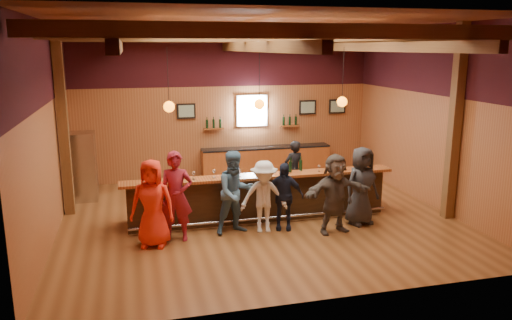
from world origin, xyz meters
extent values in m
plane|color=brown|center=(0.00, 0.00, 0.00)|extent=(9.00, 9.00, 0.00)
cube|color=brown|center=(0.00, 4.00, 2.25)|extent=(9.00, 0.04, 4.50)
cube|color=brown|center=(0.00, -4.00, 2.25)|extent=(9.00, 0.04, 4.50)
cube|color=brown|center=(-4.50, 0.00, 2.25)|extent=(0.04, 8.00, 4.50)
cube|color=brown|center=(4.50, 0.00, 2.25)|extent=(0.04, 8.00, 4.50)
cube|color=brown|center=(0.00, 0.00, 4.50)|extent=(9.00, 8.00, 0.04)
cube|color=black|center=(0.00, 3.98, 3.65)|extent=(9.00, 0.01, 1.70)
cube|color=black|center=(-4.48, 0.00, 3.65)|extent=(0.01, 8.00, 1.70)
cube|color=black|center=(4.48, 0.00, 3.65)|extent=(0.01, 8.00, 1.70)
cube|color=brown|center=(-4.35, 1.50, 2.25)|extent=(0.22, 0.22, 4.50)
cube|color=brown|center=(4.35, -1.00, 2.25)|extent=(0.22, 0.22, 4.50)
cube|color=brown|center=(0.00, -3.00, 4.20)|extent=(8.80, 0.20, 0.25)
cube|color=brown|center=(0.00, -1.00, 4.20)|extent=(8.80, 0.20, 0.25)
cube|color=brown|center=(0.00, 1.00, 4.20)|extent=(8.80, 0.20, 0.25)
cube|color=brown|center=(0.00, 3.00, 4.20)|extent=(8.80, 0.20, 0.25)
cube|color=brown|center=(-3.00, 0.00, 3.95)|extent=(0.18, 7.80, 0.22)
cube|color=brown|center=(0.00, 0.00, 3.95)|extent=(0.18, 7.80, 0.22)
cube|color=brown|center=(3.00, 0.00, 3.95)|extent=(0.18, 7.80, 0.22)
cube|color=black|center=(0.00, 0.00, 0.53)|extent=(6.00, 0.60, 1.05)
cube|color=brown|center=(0.00, -0.18, 1.08)|extent=(6.30, 0.50, 0.06)
cube|color=black|center=(0.00, 0.38, 0.93)|extent=(6.00, 0.48, 0.05)
cube|color=black|center=(0.00, 0.38, 0.45)|extent=(6.00, 0.48, 0.90)
cube|color=silver|center=(2.00, 0.38, 0.88)|extent=(0.45, 0.40, 0.14)
cube|color=silver|center=(2.50, 0.38, 0.88)|extent=(0.45, 0.40, 0.14)
cylinder|color=silver|center=(0.00, -0.42, 0.15)|extent=(6.00, 0.06, 0.06)
cube|color=brown|center=(1.20, 3.72, 0.45)|extent=(4.00, 0.50, 0.90)
cube|color=black|center=(1.20, 3.72, 0.93)|extent=(4.00, 0.52, 0.05)
cube|color=silver|center=(0.80, 3.95, 2.05)|extent=(0.95, 0.08, 0.95)
cube|color=white|center=(0.80, 3.90, 2.05)|extent=(0.78, 0.01, 0.78)
cube|color=black|center=(-1.20, 3.94, 2.10)|extent=(0.55, 0.04, 0.45)
cube|color=silver|center=(-1.20, 3.92, 2.10)|extent=(0.45, 0.01, 0.35)
cube|color=black|center=(2.60, 3.94, 2.10)|extent=(0.55, 0.04, 0.45)
cube|color=silver|center=(2.60, 3.92, 2.10)|extent=(0.45, 0.01, 0.35)
cube|color=black|center=(3.60, 3.94, 2.10)|extent=(0.55, 0.04, 0.45)
cube|color=silver|center=(3.60, 3.92, 2.10)|extent=(0.45, 0.01, 0.35)
cube|color=brown|center=(-0.40, 3.88, 1.55)|extent=(0.60, 0.18, 0.04)
cylinder|color=black|center=(-0.60, 3.88, 1.70)|extent=(0.07, 0.07, 0.26)
cylinder|color=black|center=(-0.40, 3.88, 1.70)|extent=(0.07, 0.07, 0.26)
cylinder|color=black|center=(-0.20, 3.88, 1.70)|extent=(0.07, 0.07, 0.26)
cube|color=brown|center=(2.00, 3.88, 1.55)|extent=(0.60, 0.18, 0.04)
cylinder|color=black|center=(1.80, 3.88, 1.70)|extent=(0.07, 0.07, 0.26)
cylinder|color=black|center=(2.00, 3.88, 1.70)|extent=(0.07, 0.07, 0.26)
cylinder|color=black|center=(2.20, 3.88, 1.70)|extent=(0.07, 0.07, 0.26)
cylinder|color=black|center=(-2.00, 0.00, 3.33)|extent=(0.01, 0.01, 1.25)
sphere|color=orange|center=(-2.00, 0.00, 2.70)|extent=(0.24, 0.24, 0.24)
cylinder|color=black|center=(0.00, 0.00, 3.33)|extent=(0.01, 0.01, 1.25)
sphere|color=orange|center=(0.00, 0.00, 2.70)|extent=(0.24, 0.24, 0.24)
cylinder|color=black|center=(2.00, 0.00, 3.33)|extent=(0.01, 0.01, 1.25)
sphere|color=orange|center=(2.00, 0.00, 2.70)|extent=(0.24, 0.24, 0.24)
cube|color=silver|center=(-4.10, 2.60, 0.90)|extent=(0.70, 0.70, 1.80)
imported|color=red|center=(-2.49, -1.04, 0.90)|extent=(1.00, 0.78, 1.79)
imported|color=maroon|center=(-1.99, -0.84, 0.94)|extent=(0.77, 0.59, 1.89)
imported|color=teal|center=(-0.72, -0.74, 0.90)|extent=(1.01, 0.86, 1.81)
imported|color=silver|center=(-0.11, -0.83, 0.79)|extent=(1.09, 0.70, 1.59)
imported|color=#181E30|center=(0.34, -0.79, 0.75)|extent=(0.95, 0.60, 1.51)
imported|color=#4F473F|center=(1.36, -1.25, 0.87)|extent=(1.68, 0.75, 1.74)
imported|color=#2B2B2E|center=(2.15, -0.89, 0.89)|extent=(0.98, 0.76, 1.79)
imported|color=black|center=(1.27, 1.27, 0.79)|extent=(0.65, 0.52, 1.58)
cylinder|color=brown|center=(0.11, -0.10, 1.22)|extent=(0.21, 0.21, 0.23)
cylinder|color=black|center=(0.72, -0.11, 1.24)|extent=(0.07, 0.07, 0.25)
cylinder|color=black|center=(0.72, -0.11, 1.41)|extent=(0.03, 0.03, 0.09)
cylinder|color=black|center=(1.00, -0.02, 1.24)|extent=(0.07, 0.07, 0.25)
cylinder|color=black|center=(1.00, -0.02, 1.41)|extent=(0.03, 0.03, 0.09)
cylinder|color=silver|center=(-2.41, -0.15, 1.11)|extent=(0.07, 0.07, 0.01)
cylinder|color=silver|center=(-2.41, -0.15, 1.17)|extent=(0.01, 0.01, 0.10)
sphere|color=silver|center=(-2.41, -0.15, 1.25)|extent=(0.08, 0.08, 0.08)
cylinder|color=silver|center=(-2.05, -0.25, 1.11)|extent=(0.07, 0.07, 0.01)
cylinder|color=silver|center=(-2.05, -0.25, 1.17)|extent=(0.01, 0.01, 0.10)
sphere|color=silver|center=(-2.05, -0.25, 1.25)|extent=(0.08, 0.08, 0.08)
cylinder|color=silver|center=(-1.54, -0.20, 1.11)|extent=(0.07, 0.07, 0.01)
cylinder|color=silver|center=(-1.54, -0.20, 1.17)|extent=(0.01, 0.01, 0.10)
sphere|color=silver|center=(-1.54, -0.20, 1.25)|extent=(0.08, 0.08, 0.08)
cylinder|color=silver|center=(-1.08, -0.19, 1.11)|extent=(0.08, 0.08, 0.01)
cylinder|color=silver|center=(-1.08, -0.19, 1.17)|extent=(0.01, 0.01, 0.11)
sphere|color=silver|center=(-1.08, -0.19, 1.27)|extent=(0.09, 0.09, 0.09)
cylinder|color=silver|center=(-0.50, -0.18, 1.11)|extent=(0.07, 0.07, 0.01)
cylinder|color=silver|center=(-0.50, -0.18, 1.16)|extent=(0.01, 0.01, 0.09)
sphere|color=silver|center=(-0.50, -0.18, 1.24)|extent=(0.07, 0.07, 0.07)
cylinder|color=silver|center=(0.57, -0.16, 1.11)|extent=(0.06, 0.06, 0.01)
cylinder|color=silver|center=(0.57, -0.16, 1.16)|extent=(0.01, 0.01, 0.09)
sphere|color=silver|center=(0.57, -0.16, 1.23)|extent=(0.07, 0.07, 0.07)
cylinder|color=silver|center=(1.39, -0.21, 1.11)|extent=(0.06, 0.06, 0.01)
cylinder|color=silver|center=(1.39, -0.21, 1.16)|extent=(0.01, 0.01, 0.09)
sphere|color=silver|center=(1.39, -0.21, 1.23)|extent=(0.07, 0.07, 0.07)
cylinder|color=silver|center=(1.97, -0.14, 1.11)|extent=(0.06, 0.06, 0.01)
cylinder|color=silver|center=(1.97, -0.14, 1.16)|extent=(0.01, 0.01, 0.09)
sphere|color=silver|center=(1.97, -0.14, 1.24)|extent=(0.07, 0.07, 0.07)
camera|label=1|loc=(-2.83, -10.79, 3.95)|focal=35.00mm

